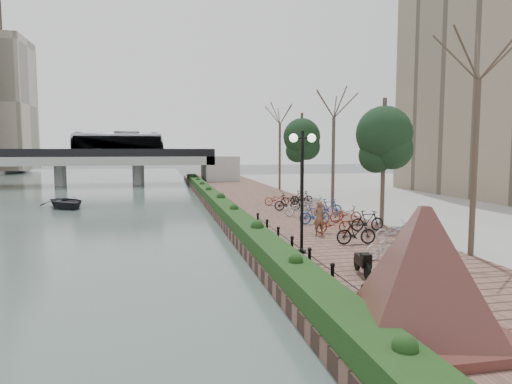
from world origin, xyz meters
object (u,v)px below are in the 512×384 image
object	(u,v)px
pedestrian	(319,218)
boat	(66,202)
granite_monument	(423,271)
lamppost	(302,165)
motorcycle	(362,261)

from	to	relation	value
pedestrian	boat	bearing A→B (deg)	-53.03
granite_monument	pedestrian	world-z (taller)	granite_monument
lamppost	pedestrian	world-z (taller)	lamppost
lamppost	boat	size ratio (longest dim) A/B	1.08
granite_monument	pedestrian	distance (m)	11.29
lamppost	boat	bearing A→B (deg)	121.77
lamppost	motorcycle	distance (m)	4.47
pedestrian	boat	distance (m)	21.52
lamppost	boat	xyz separation A→B (m)	(-12.13, 19.60, -3.36)
motorcycle	boat	size ratio (longest dim) A/B	0.33
granite_monument	motorcycle	size ratio (longest dim) A/B	3.70
motorcycle	pedestrian	xyz separation A→B (m)	(0.89, 6.52, 0.35)
granite_monument	lamppost	distance (m)	8.12
lamppost	pedestrian	distance (m)	4.52
lamppost	pedestrian	size ratio (longest dim) A/B	2.93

